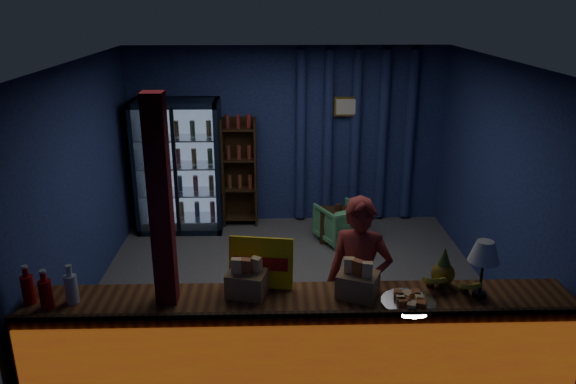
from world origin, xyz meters
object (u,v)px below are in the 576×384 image
pastry_tray (409,301)px  table_lamp (484,254)px  shopkeeper (359,283)px  green_chair (340,223)px

pastry_tray → table_lamp: (0.59, 0.10, 0.35)m
shopkeeper → table_lamp: (0.89, -0.52, 0.53)m
shopkeeper → pastry_tray: 0.70m
shopkeeper → green_chair: (0.17, 2.74, -0.54)m
green_chair → table_lamp: size_ratio=1.21×
shopkeeper → table_lamp: 1.16m
pastry_tray → table_lamp: table_lamp is taller
shopkeeper → table_lamp: bearing=-14.1°
shopkeeper → green_chair: 2.79m
shopkeeper → green_chair: size_ratio=2.74×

